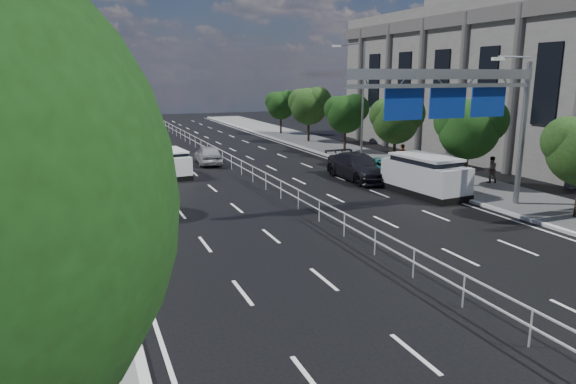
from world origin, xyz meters
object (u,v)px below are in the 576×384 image
parked_car_dark (358,167)px  pedestrian_b (491,170)px  overhead_gantry (463,96)px  red_bus (102,122)px  toilet_sign (25,294)px  near_car_silver (208,155)px  white_minivan (171,163)px  pedestrian_a (402,156)px  parked_car_teal (396,171)px  silver_minivan (425,175)px  near_car_dark (97,128)px

parked_car_dark → pedestrian_b: pedestrian_b is taller
overhead_gantry → red_bus: 40.42m
toilet_sign → near_car_silver: size_ratio=1.04×
white_minivan → near_car_silver: size_ratio=1.01×
pedestrian_a → overhead_gantry: bearing=62.1°
red_bus → near_car_silver: red_bus is taller
toilet_sign → white_minivan: toilet_sign is taller
toilet_sign → parked_car_teal: 25.70m
white_minivan → parked_car_dark: size_ratio=0.75×
red_bus → silver_minivan: red_bus is taller
red_bus → near_car_dark: bearing=98.0°
near_car_silver → parked_car_dark: 12.02m
parked_car_teal → parked_car_dark: (-1.61, 1.90, 0.04)m
white_minivan → pedestrian_b: 20.32m
near_car_silver → pedestrian_a: pedestrian_a is taller
red_bus → pedestrian_a: bearing=-52.8°
overhead_gantry → parked_car_dark: (-0.24, 8.95, -4.78)m
silver_minivan → near_car_dark: bearing=107.6°
parked_car_teal → pedestrian_b: (5.06, -2.58, 0.17)m
white_minivan → parked_car_dark: (10.89, -5.75, -0.05)m
toilet_sign → red_bus: (3.45, 47.69, -1.18)m
parked_car_dark → red_bus: bearing=115.2°
silver_minivan → pedestrian_a: bearing=60.7°
toilet_sign → near_car_silver: bearing=70.7°
overhead_gantry → parked_car_dark: size_ratio=1.80×
overhead_gantry → red_bus: overhead_gantry is taller
white_minivan → pedestrian_b: size_ratio=2.62×
overhead_gantry → near_car_silver: 20.50m
pedestrian_a → pedestrian_b: pedestrian_a is taller
overhead_gantry → white_minivan: overhead_gantry is taller
red_bus → parked_car_dark: (14.00, -28.69, -0.94)m
red_bus → pedestrian_b: size_ratio=7.10×
pedestrian_a → parked_car_dark: bearing=14.5°
red_bus → pedestrian_a: 32.71m
parked_car_teal → pedestrian_a: bearing=55.1°
overhead_gantry → silver_minivan: bearing=73.8°
toilet_sign → pedestrian_a: bearing=43.4°
white_minivan → red_bus: (-3.11, 22.93, 0.90)m
silver_minivan → parked_car_teal: size_ratio=0.96×
toilet_sign → white_minivan: bearing=75.1°
near_car_dark → silver_minivan: 41.78m
near_car_silver → pedestrian_b: 19.82m
near_car_silver → pedestrian_a: size_ratio=2.45×
parked_car_dark → white_minivan: bearing=151.3°
parked_car_dark → pedestrian_a: size_ratio=3.32×
white_minivan → parked_car_teal: (12.50, -7.65, -0.09)m
silver_minivan → overhead_gantry: bearing=-110.8°
overhead_gantry → white_minivan: (-11.13, 14.70, -4.74)m
toilet_sign → near_car_dark: (3.01, 52.67, -2.28)m
white_minivan → near_car_silver: white_minivan is taller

